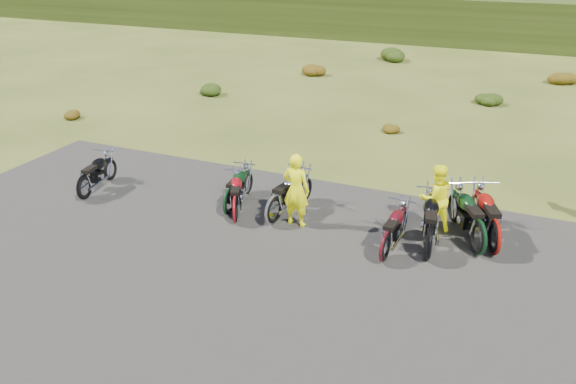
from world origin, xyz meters
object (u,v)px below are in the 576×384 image
at_px(motorcycle_3, 274,224).
at_px(motorcycle_7, 476,254).
at_px(motorcycle_0, 87,200).
at_px(person_middle, 296,191).

xyz_separation_m(motorcycle_3, motorcycle_7, (4.72, 0.48, 0.00)).
bearing_deg(motorcycle_7, motorcycle_0, 68.84).
bearing_deg(motorcycle_7, person_middle, 66.29).
xyz_separation_m(motorcycle_3, person_middle, (0.51, 0.17, 0.92)).
height_order(motorcycle_0, person_middle, person_middle).
distance_m(motorcycle_0, motorcycle_3, 5.26).
relative_size(motorcycle_7, person_middle, 1.24).
bearing_deg(motorcycle_3, motorcycle_7, -74.85).
relative_size(motorcycle_0, motorcycle_7, 0.86).
distance_m(motorcycle_3, person_middle, 1.06).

